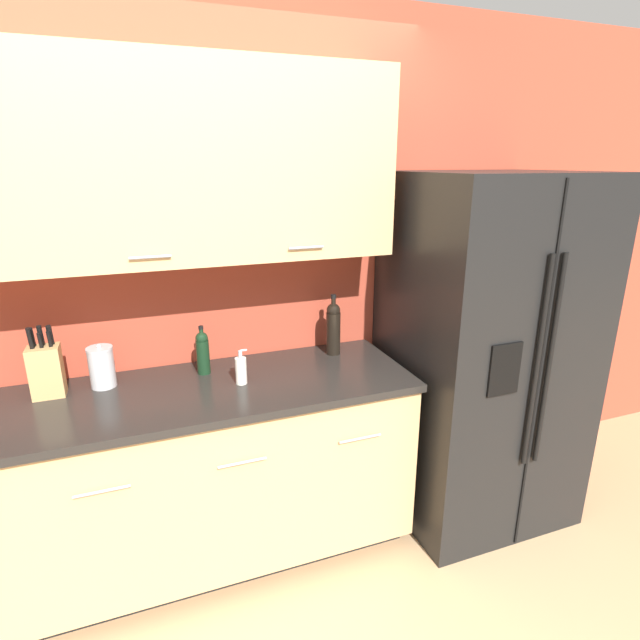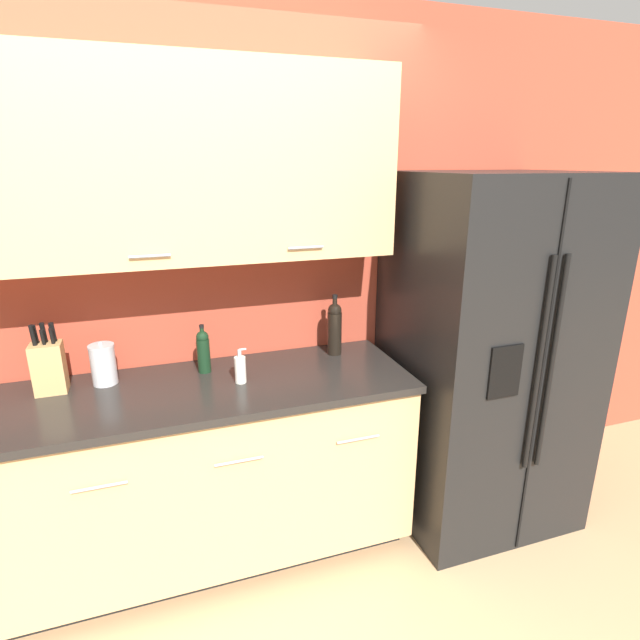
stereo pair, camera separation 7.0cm
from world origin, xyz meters
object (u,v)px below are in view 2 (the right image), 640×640
wine_bottle (335,328)px  knife_block (49,366)px  soap_dispenser (240,369)px  steel_canister (103,364)px  refrigerator (485,354)px  oil_bottle (203,350)px

wine_bottle → knife_block: bearing=-178.7°
soap_dispenser → steel_canister: 0.61m
refrigerator → wine_bottle: refrigerator is taller
oil_bottle → steel_canister: bearing=178.8°
refrigerator → steel_canister: bearing=172.4°
soap_dispenser → steel_canister: size_ratio=0.81×
knife_block → soap_dispenser: size_ratio=1.96×
steel_canister → oil_bottle: bearing=-1.2°
soap_dispenser → oil_bottle: 0.23m
refrigerator → steel_canister: (-1.85, 0.25, 0.09)m
wine_bottle → soap_dispenser: size_ratio=1.96×
wine_bottle → oil_bottle: size_ratio=1.36×
refrigerator → steel_canister: size_ratio=9.12×
knife_block → oil_bottle: size_ratio=1.35×
wine_bottle → steel_canister: 1.11m
refrigerator → oil_bottle: bearing=170.5°
knife_block → wine_bottle: 1.32m
refrigerator → knife_block: (-2.06, 0.23, 0.12)m
knife_block → wine_bottle: size_ratio=1.00×
knife_block → steel_canister: knife_block is taller
knife_block → steel_canister: size_ratio=1.58×
wine_bottle → soap_dispenser: wine_bottle is taller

